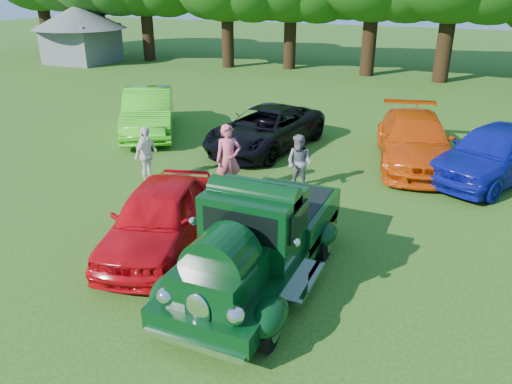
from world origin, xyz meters
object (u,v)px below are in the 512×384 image
at_px(spectator_pink, 229,159).
at_px(spectator_white, 146,155).
at_px(gazebo, 80,27).
at_px(back_car_blue, 494,153).
at_px(back_car_black, 266,129).
at_px(hero_pickup, 259,242).
at_px(back_car_orange, 415,140).
at_px(back_car_lime, 149,112).
at_px(red_convertible, 160,217).
at_px(spectator_grey, 299,163).

xyz_separation_m(spectator_pink, spectator_white, (-2.53, -0.22, -0.14)).
bearing_deg(gazebo, spectator_pink, -40.41).
xyz_separation_m(back_car_blue, spectator_pink, (-6.63, -3.91, 0.13)).
distance_m(back_car_black, gazebo, 23.43).
bearing_deg(gazebo, spectator_white, -44.64).
bearing_deg(spectator_white, back_car_blue, -64.14).
relative_size(hero_pickup, spectator_pink, 2.65).
relative_size(hero_pickup, back_car_orange, 0.96).
xyz_separation_m(back_car_black, spectator_pink, (0.57, -4.01, 0.25)).
relative_size(back_car_lime, back_car_blue, 1.03).
height_order(red_convertible, spectator_grey, spectator_grey).
height_order(back_car_black, back_car_orange, back_car_orange).
height_order(red_convertible, spectator_pink, spectator_pink).
distance_m(hero_pickup, spectator_white, 6.15).
bearing_deg(spectator_pink, back_car_orange, 6.84).
xyz_separation_m(hero_pickup, spectator_grey, (-0.82, 4.73, -0.08)).
bearing_deg(hero_pickup, spectator_pink, 123.80).
relative_size(back_car_black, spectator_grey, 3.28).
relative_size(spectator_pink, gazebo, 0.30).
distance_m(hero_pickup, red_convertible, 2.54).
relative_size(hero_pickup, back_car_lime, 1.01).
xyz_separation_m(spectator_white, gazebo, (-17.45, 17.23, 1.58)).
bearing_deg(back_car_lime, red_convertible, -85.55).
height_order(back_car_orange, spectator_pink, spectator_pink).
xyz_separation_m(back_car_orange, spectator_grey, (-2.65, -3.49, 0.01)).
distance_m(hero_pickup, spectator_grey, 4.80).
relative_size(hero_pickup, back_car_black, 0.99).
bearing_deg(spectator_pink, spectator_white, 145.81).
xyz_separation_m(hero_pickup, back_car_lime, (-7.87, 7.72, -0.03)).
xyz_separation_m(back_car_blue, spectator_white, (-9.16, -4.13, -0.01)).
height_order(hero_pickup, back_car_lime, hero_pickup).
height_order(back_car_blue, gazebo, gazebo).
bearing_deg(back_car_orange, spectator_pink, -146.88).
bearing_deg(back_car_blue, red_convertible, -104.78).
height_order(back_car_black, gazebo, gazebo).
bearing_deg(spectator_white, red_convertible, -139.43).
relative_size(back_car_lime, gazebo, 0.79).
height_order(spectator_grey, gazebo, gazebo).
distance_m(red_convertible, spectator_pink, 3.35).
distance_m(hero_pickup, gazebo, 30.65).
relative_size(back_car_blue, spectator_white, 2.98).
xyz_separation_m(back_car_lime, back_car_orange, (9.70, 0.50, -0.06)).
relative_size(back_car_blue, spectator_grey, 3.12).
distance_m(hero_pickup, spectator_pink, 4.50).
bearing_deg(spectator_grey, back_car_lime, 170.99).
bearing_deg(red_convertible, hero_pickup, -23.34).
distance_m(back_car_black, spectator_white, 4.66).
bearing_deg(back_car_lime, spectator_white, -87.74).
bearing_deg(spectator_pink, back_car_black, 59.06).
distance_m(spectator_grey, gazebo, 27.00).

